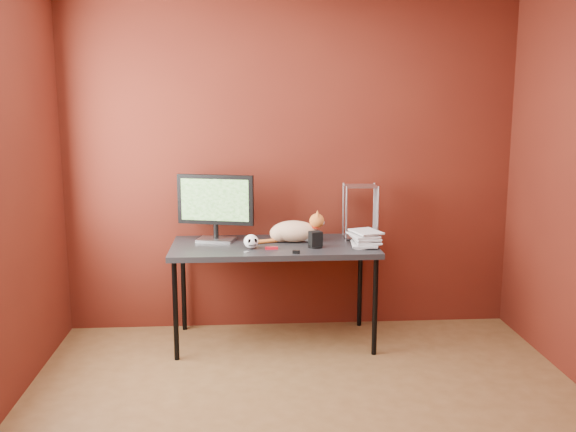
{
  "coord_description": "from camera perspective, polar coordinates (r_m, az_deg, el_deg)",
  "views": [
    {
      "loc": [
        -0.36,
        -3.22,
        1.81
      ],
      "look_at": [
        -0.06,
        1.15,
        1.0
      ],
      "focal_mm": 40.0,
      "sensor_mm": 36.0,
      "label": 1
    }
  ],
  "objects": [
    {
      "name": "cat",
      "position": [
        4.79,
        0.56,
        -1.34
      ],
      "size": [
        0.51,
        0.21,
        0.24
      ],
      "rotation": [
        0.0,
        0.0,
        -0.1
      ],
      "color": "#C96F2A",
      "rests_on": "desk"
    },
    {
      "name": "pocket_knife",
      "position": [
        4.57,
        -1.47,
        -2.87
      ],
      "size": [
        0.09,
        0.03,
        0.02
      ],
      "primitive_type": "cube",
      "rotation": [
        0.0,
        0.0,
        0.02
      ],
      "color": "#B10D1A",
      "rests_on": "desk"
    },
    {
      "name": "desk",
      "position": [
        4.73,
        -1.24,
        -3.14
      ],
      "size": [
        1.5,
        0.7,
        0.75
      ],
      "color": "black",
      "rests_on": "ground"
    },
    {
      "name": "speaker",
      "position": [
        4.61,
        2.45,
        -2.15
      ],
      "size": [
        0.1,
        0.1,
        0.12
      ],
      "rotation": [
        0.0,
        0.0,
        0.3
      ],
      "color": "black",
      "rests_on": "desk"
    },
    {
      "name": "book_stack",
      "position": [
        4.61,
        5.94,
        4.75
      ],
      "size": [
        0.25,
        0.29,
        1.22
      ],
      "rotation": [
        0.0,
        0.0,
        0.1
      ],
      "color": "beige",
      "rests_on": "desk"
    },
    {
      "name": "monitor",
      "position": [
        4.8,
        -6.47,
        1.04
      ],
      "size": [
        0.57,
        0.25,
        0.5
      ],
      "rotation": [
        0.0,
        0.0,
        -0.25
      ],
      "color": "#B7B8BC",
      "rests_on": "desk"
    },
    {
      "name": "black_gadget",
      "position": [
        4.44,
        0.73,
        -3.21
      ],
      "size": [
        0.05,
        0.04,
        0.02
      ],
      "primitive_type": "cube",
      "rotation": [
        0.0,
        0.0,
        -0.28
      ],
      "color": "black",
      "rests_on": "desk"
    },
    {
      "name": "washer",
      "position": [
        4.49,
        -3.71,
        -3.2
      ],
      "size": [
        0.04,
        0.04,
        0.0
      ],
      "primitive_type": "cylinder",
      "color": "#B7B8BC",
      "rests_on": "desk"
    },
    {
      "name": "wire_rack",
      "position": [
        4.93,
        6.45,
        0.41
      ],
      "size": [
        0.25,
        0.21,
        0.41
      ],
      "rotation": [
        0.0,
        0.0,
        -0.04
      ],
      "color": "#B7B8BC",
      "rests_on": "desk"
    },
    {
      "name": "skull_mug",
      "position": [
        4.58,
        -3.3,
        -2.27
      ],
      "size": [
        0.11,
        0.11,
        0.1
      ],
      "rotation": [
        0.0,
        0.0,
        0.21
      ],
      "color": "white",
      "rests_on": "desk"
    },
    {
      "name": "room",
      "position": [
        3.26,
        2.46,
        4.04
      ],
      "size": [
        3.52,
        3.52,
        2.61
      ],
      "color": "brown",
      "rests_on": "ground"
    }
  ]
}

